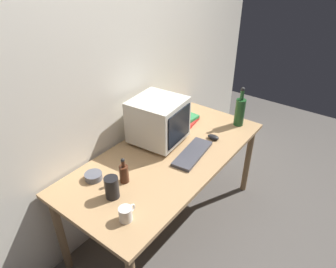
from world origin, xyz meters
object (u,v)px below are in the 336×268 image
at_px(crt_monitor, 158,121).
at_px(bottle_tall, 240,111).
at_px(computer_mouse, 213,137).
at_px(cd_spindle, 93,176).
at_px(bottle_short, 124,173).
at_px(keyboard, 193,153).
at_px(mug, 126,214).
at_px(book_stack, 188,119).
at_px(metal_canister, 111,187).

height_order(crt_monitor, bottle_tall, crt_monitor).
bearing_deg(computer_mouse, cd_spindle, 156.01).
bearing_deg(bottle_tall, bottle_short, 166.96).
distance_m(keyboard, mug, 0.78).
distance_m(bottle_tall, book_stack, 0.47).
relative_size(keyboard, bottle_tall, 1.17).
xyz_separation_m(bottle_short, mug, (-0.24, -0.24, -0.03)).
distance_m(crt_monitor, metal_canister, 0.71).
bearing_deg(keyboard, computer_mouse, -9.50).
bearing_deg(bottle_tall, keyboard, 173.54).
relative_size(bottle_short, metal_canister, 1.27).
bearing_deg(computer_mouse, metal_canister, 168.98).
bearing_deg(crt_monitor, bottle_tall, -31.89).
bearing_deg(bottle_short, book_stack, 7.06).
relative_size(bottle_tall, cd_spindle, 3.00).
relative_size(bottle_tall, book_stack, 1.53).
xyz_separation_m(crt_monitor, mug, (-0.77, -0.37, -0.15)).
bearing_deg(crt_monitor, keyboard, -88.97).
bearing_deg(bottle_short, mug, -134.40).
height_order(bottle_short, book_stack, bottle_short).
distance_m(bottle_short, mug, 0.34).
bearing_deg(computer_mouse, book_stack, 70.79).
relative_size(keyboard, bottle_short, 2.20).
xyz_separation_m(bottle_tall, mug, (-1.42, 0.03, -0.09)).
xyz_separation_m(keyboard, computer_mouse, (0.29, -0.01, 0.01)).
xyz_separation_m(mug, metal_canister, (0.09, 0.21, 0.03)).
relative_size(computer_mouse, metal_canister, 0.67).
bearing_deg(cd_spindle, bottle_short, -59.66).
bearing_deg(mug, bottle_tall, -1.13).
bearing_deg(computer_mouse, keyboard, 176.42).
relative_size(keyboard, cd_spindle, 3.50).
relative_size(computer_mouse, bottle_tall, 0.28).
height_order(crt_monitor, computer_mouse, crt_monitor).
relative_size(crt_monitor, cd_spindle, 3.49).
relative_size(keyboard, metal_canister, 2.80).
xyz_separation_m(bottle_tall, cd_spindle, (-1.29, 0.46, -0.11)).
relative_size(book_stack, metal_canister, 1.56).
height_order(crt_monitor, mug, crt_monitor).
relative_size(bottle_tall, mug, 3.00).
bearing_deg(crt_monitor, book_stack, -1.66).
bearing_deg(bottle_short, crt_monitor, 13.53).
relative_size(bottle_tall, metal_canister, 2.40).
height_order(bottle_tall, mug, bottle_tall).
bearing_deg(computer_mouse, mug, -179.24).
bearing_deg(metal_canister, mug, -112.96).
distance_m(crt_monitor, bottle_tall, 0.76).
distance_m(bottle_tall, cd_spindle, 1.37).
distance_m(mug, cd_spindle, 0.45).
bearing_deg(keyboard, bottle_short, 152.81).
xyz_separation_m(crt_monitor, keyboard, (0.01, -0.33, -0.18)).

